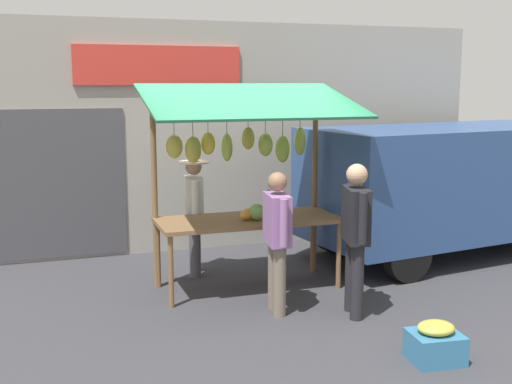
# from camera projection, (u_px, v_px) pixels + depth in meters

# --- Properties ---
(ground_plane) EXTENTS (40.00, 40.00, 0.00)m
(ground_plane) POSITION_uv_depth(u_px,v_px,m) (248.00, 288.00, 7.98)
(ground_plane) COLOR #38383D
(street_backdrop) EXTENTS (9.00, 0.30, 3.40)m
(street_backdrop) POSITION_uv_depth(u_px,v_px,m) (199.00, 137.00, 9.72)
(street_backdrop) COLOR #9E998E
(street_backdrop) RESTS_ON ground
(market_stall) EXTENTS (2.50, 1.46, 2.50)m
(market_stall) POSITION_uv_depth(u_px,v_px,m) (247.00, 162.00, 7.78)
(market_stall) COLOR brown
(market_stall) RESTS_ON ground
(vendor_with_sunhat) EXTENTS (0.40, 0.66, 1.54)m
(vendor_with_sunhat) POSITION_uv_depth(u_px,v_px,m) (194.00, 208.00, 8.37)
(vendor_with_sunhat) COLOR #4C4C51
(vendor_with_sunhat) RESTS_ON ground
(shopper_with_ponytail) EXTENTS (0.28, 0.67, 1.56)m
(shopper_with_ponytail) POSITION_uv_depth(u_px,v_px,m) (277.00, 233.00, 6.99)
(shopper_with_ponytail) COLOR #726656
(shopper_with_ponytail) RESTS_ON ground
(shopper_in_grey_tee) EXTENTS (0.34, 0.69, 1.66)m
(shopper_in_grey_tee) POSITION_uv_depth(u_px,v_px,m) (355.00, 229.00, 6.89)
(shopper_in_grey_tee) COLOR #232328
(shopper_in_grey_tee) RESTS_ON ground
(parked_van) EXTENTS (4.61, 2.43, 1.88)m
(parked_van) POSITION_uv_depth(u_px,v_px,m) (444.00, 179.00, 9.37)
(parked_van) COLOR #2D4C84
(parked_van) RESTS_ON ground
(produce_crate_near) EXTENTS (0.50, 0.45, 0.38)m
(produce_crate_near) POSITION_uv_depth(u_px,v_px,m) (435.00, 343.00, 5.84)
(produce_crate_near) COLOR teal
(produce_crate_near) RESTS_ON ground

